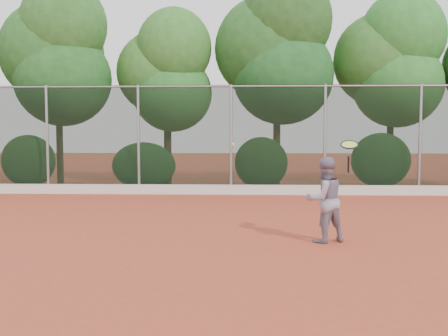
{
  "coord_description": "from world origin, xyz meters",
  "views": [
    {
      "loc": [
        0.38,
        -9.05,
        1.95
      ],
      "look_at": [
        0.0,
        1.0,
        1.25
      ],
      "focal_mm": 40.0,
      "sensor_mm": 36.0,
      "label": 1
    }
  ],
  "objects": [
    {
      "name": "foliage_backdrop",
      "position": [
        -0.55,
        8.98,
        4.4
      ],
      "size": [
        23.7,
        3.63,
        7.55
      ],
      "color": "#412719",
      "rests_on": "ground"
    },
    {
      "name": "tennis_player",
      "position": [
        1.84,
        -0.13,
        0.76
      ],
      "size": [
        0.91,
        0.83,
        1.53
      ],
      "primitive_type": "imported",
      "rotation": [
        0.0,
        0.0,
        3.55
      ],
      "color": "gray",
      "rests_on": "ground"
    },
    {
      "name": "tennis_ball_in_flight",
      "position": [
        0.19,
        0.24,
        1.74
      ],
      "size": [
        0.07,
        0.07,
        0.07
      ],
      "color": "#B6D530",
      "rests_on": "ground"
    },
    {
      "name": "tennis_racket",
      "position": [
        2.26,
        -0.19,
        1.71
      ],
      "size": [
        0.37,
        0.35,
        0.58
      ],
      "color": "black",
      "rests_on": "ground"
    },
    {
      "name": "ground",
      "position": [
        0.0,
        0.0,
        0.0
      ],
      "size": [
        80.0,
        80.0,
        0.0
      ],
      "primitive_type": "plane",
      "color": "#AB4028",
      "rests_on": "ground"
    },
    {
      "name": "concrete_curb",
      "position": [
        0.0,
        6.82,
        0.15
      ],
      "size": [
        24.0,
        0.2,
        0.3
      ],
      "primitive_type": "cube",
      "color": "silver",
      "rests_on": "ground"
    },
    {
      "name": "chainlink_fence",
      "position": [
        -0.0,
        7.0,
        1.86
      ],
      "size": [
        24.09,
        0.09,
        3.5
      ],
      "color": "black",
      "rests_on": "ground"
    }
  ]
}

